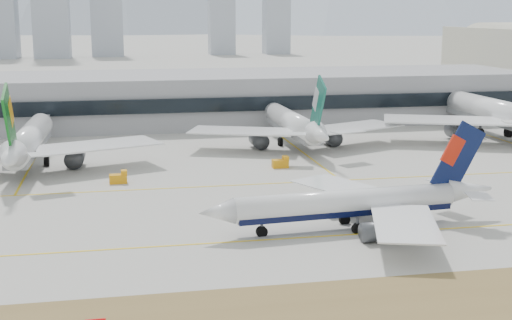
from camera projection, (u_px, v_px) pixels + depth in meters
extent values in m
plane|color=#9F9E95|center=(250.00, 231.00, 111.80)|extent=(3000.00, 3000.00, 0.00)
cube|color=brown|center=(302.00, 314.00, 81.05)|extent=(360.00, 18.00, 0.06)
cube|color=yellow|center=(256.00, 240.00, 106.99)|extent=(360.00, 0.45, 0.04)
cube|color=yellow|center=(222.00, 186.00, 140.61)|extent=(360.00, 0.45, 0.04)
cylinder|color=white|center=(346.00, 202.00, 111.93)|extent=(36.34, 6.92, 3.95)
cube|color=black|center=(345.00, 209.00, 112.15)|extent=(35.57, 6.27, 1.78)
cone|color=white|center=(216.00, 212.00, 106.37)|extent=(5.83, 4.39, 3.95)
cone|color=white|center=(469.00, 190.00, 117.73)|extent=(8.33, 4.60, 3.95)
cube|color=white|center=(346.00, 188.00, 123.62)|extent=(16.73, 21.41, 0.24)
cube|color=white|center=(445.00, 182.00, 122.11)|extent=(5.38, 6.46, 0.16)
cylinder|color=#3F4247|center=(343.00, 206.00, 120.08)|extent=(6.25, 3.45, 2.96)
cube|color=#3F4247|center=(343.00, 199.00, 119.84)|extent=(2.53, 0.50, 1.38)
cube|color=white|center=(405.00, 223.00, 102.98)|extent=(14.31, 21.25, 0.24)
cube|color=white|center=(479.00, 196.00, 112.43)|extent=(4.69, 6.19, 0.16)
cylinder|color=#3F4247|center=(380.00, 231.00, 106.32)|extent=(6.25, 3.45, 2.96)
cube|color=#3F4247|center=(381.00, 224.00, 106.08)|extent=(2.53, 0.50, 1.38)
cube|color=#0A143F|center=(458.00, 158.00, 115.94)|extent=(9.75, 1.16, 12.37)
cube|color=red|center=(453.00, 150.00, 115.40)|extent=(4.43, 0.80, 5.30)
cylinder|color=#3F4247|center=(262.00, 229.00, 108.91)|extent=(0.47, 0.47, 2.37)
cylinder|color=black|center=(262.00, 232.00, 109.01)|extent=(1.83, 0.84, 1.78)
cylinder|color=#3F4247|center=(357.00, 226.00, 110.43)|extent=(0.47, 0.47, 2.37)
cylinder|color=black|center=(357.00, 229.00, 110.53)|extent=(1.83, 0.84, 1.78)
cylinder|color=#3F4247|center=(345.00, 217.00, 115.26)|extent=(0.47, 0.47, 2.37)
cylinder|color=black|center=(344.00, 220.00, 115.36)|extent=(1.83, 0.84, 1.78)
cylinder|color=white|center=(29.00, 139.00, 158.14)|extent=(6.78, 42.08, 5.55)
cube|color=slate|center=(30.00, 145.00, 158.45)|extent=(5.92, 41.22, 2.50)
cone|color=white|center=(43.00, 122.00, 181.49)|extent=(5.73, 6.57, 5.55)
cone|color=white|center=(9.00, 158.00, 133.25)|extent=(5.82, 9.48, 5.55)
cube|color=white|center=(97.00, 145.00, 154.76)|extent=(29.21, 20.69, 0.33)
cube|color=white|center=(50.00, 153.00, 136.01)|extent=(8.60, 6.09, 0.22)
cylinder|color=#3F4247|center=(75.00, 157.00, 157.27)|extent=(4.36, 7.11, 4.16)
cube|color=#3F4247|center=(75.00, 150.00, 156.93)|extent=(0.50, 2.92, 1.94)
cube|color=#0D6018|center=(9.00, 121.00, 134.72)|extent=(0.84, 11.61, 14.88)
cube|color=orange|center=(10.00, 112.00, 135.52)|extent=(0.76, 5.25, 6.37)
cylinder|color=#3F4247|center=(40.00, 145.00, 174.44)|extent=(0.67, 0.67, 3.33)
cylinder|color=black|center=(40.00, 148.00, 174.58)|extent=(1.04, 2.52, 2.50)
cylinder|color=#3F4247|center=(13.00, 160.00, 157.34)|extent=(0.67, 0.67, 3.33)
cylinder|color=black|center=(13.00, 163.00, 157.49)|extent=(1.04, 2.52, 2.50)
cylinder|color=#3F4247|center=(46.00, 159.00, 158.50)|extent=(0.67, 0.67, 3.33)
cylinder|color=black|center=(47.00, 162.00, 158.64)|extent=(1.04, 2.52, 2.50)
cylinder|color=white|center=(292.00, 122.00, 183.36)|extent=(6.25, 40.20, 5.30)
cube|color=slate|center=(292.00, 128.00, 183.66)|extent=(5.44, 39.38, 2.39)
cone|color=white|center=(271.00, 110.00, 205.45)|extent=(5.45, 6.25, 5.30)
cone|color=white|center=(321.00, 135.00, 159.81)|extent=(5.51, 9.03, 5.30)
cube|color=white|center=(353.00, 127.00, 180.92)|extent=(27.99, 20.80, 0.32)
cube|color=white|center=(348.00, 131.00, 162.78)|extent=(8.30, 6.14, 0.21)
cylinder|color=#3F4247|center=(331.00, 137.00, 183.04)|extent=(4.13, 6.77, 3.98)
cube|color=#3F4247|center=(331.00, 131.00, 182.72)|extent=(0.46, 2.79, 1.86)
cube|color=white|center=(242.00, 131.00, 174.87)|extent=(27.93, 19.89, 0.32)
cube|color=white|center=(290.00, 134.00, 159.87)|extent=(8.23, 5.86, 0.21)
cylinder|color=#3F4247|center=(259.00, 140.00, 179.01)|extent=(4.13, 6.77, 3.98)
cube|color=#3F4247|center=(259.00, 134.00, 178.69)|extent=(0.46, 2.79, 1.86)
cube|color=#155D4D|center=(318.00, 106.00, 161.19)|extent=(0.74, 11.10, 14.22)
cube|color=#B2B4BC|center=(317.00, 99.00, 161.94)|extent=(0.70, 5.01, 6.09)
cylinder|color=#3F4247|center=(278.00, 129.00, 198.79)|extent=(0.64, 0.64, 3.18)
cylinder|color=black|center=(278.00, 132.00, 198.92)|extent=(0.98, 2.41, 2.39)
cylinder|color=#3F4247|center=(280.00, 140.00, 182.44)|extent=(0.64, 0.64, 3.18)
cylinder|color=black|center=(280.00, 142.00, 182.57)|extent=(0.98, 2.41, 2.39)
cylinder|color=#3F4247|center=(306.00, 139.00, 183.89)|extent=(0.64, 0.64, 3.18)
cylinder|color=black|center=(306.00, 141.00, 184.03)|extent=(0.98, 2.41, 2.39)
cylinder|color=white|center=(493.00, 111.00, 195.08)|extent=(7.21, 49.54, 6.54)
cube|color=slate|center=(493.00, 117.00, 195.45)|extent=(6.22, 48.54, 2.94)
cone|color=white|center=(445.00, 98.00, 222.39)|extent=(6.64, 7.64, 6.54)
cube|color=white|center=(445.00, 120.00, 184.77)|extent=(34.48, 24.78, 0.39)
cylinder|color=#3F4247|center=(459.00, 131.00, 189.82)|extent=(5.02, 8.31, 4.91)
cube|color=#3F4247|center=(460.00, 124.00, 189.42)|extent=(0.54, 3.44, 2.29)
cylinder|color=#3F4247|center=(459.00, 120.00, 214.15)|extent=(0.79, 0.79, 3.93)
cylinder|color=black|center=(459.00, 122.00, 214.32)|extent=(1.18, 2.96, 2.94)
cylinder|color=#3F4247|center=(480.00, 131.00, 193.98)|extent=(0.79, 0.79, 3.93)
cylinder|color=black|center=(480.00, 134.00, 194.14)|extent=(1.18, 2.96, 2.94)
cylinder|color=#3F4247|center=(508.00, 130.00, 195.69)|extent=(0.79, 0.79, 3.93)
cylinder|color=black|center=(508.00, 133.00, 195.86)|extent=(1.18, 2.96, 2.94)
cube|color=gray|center=(182.00, 98.00, 220.75)|extent=(280.00, 42.00, 15.00)
cube|color=black|center=(189.00, 105.00, 200.00)|extent=(280.00, 1.20, 4.00)
cube|color=beige|center=(478.00, 67.00, 259.36)|extent=(2.00, 57.00, 27.90)
cube|color=orange|center=(280.00, 164.00, 156.88)|extent=(3.50, 2.00, 1.80)
cube|color=orange|center=(286.00, 158.00, 156.86)|extent=(1.20, 1.80, 1.00)
cylinder|color=black|center=(276.00, 167.00, 155.99)|extent=(0.70, 0.30, 0.70)
cylinder|color=black|center=(274.00, 166.00, 157.53)|extent=(0.70, 0.30, 0.70)
cylinder|color=black|center=(286.00, 167.00, 156.45)|extent=(0.70, 0.30, 0.70)
cylinder|color=black|center=(285.00, 165.00, 157.98)|extent=(0.70, 0.30, 0.70)
cube|color=orange|center=(118.00, 179.00, 142.65)|extent=(3.50, 2.00, 1.80)
cube|color=orange|center=(124.00, 173.00, 142.63)|extent=(1.20, 1.80, 1.00)
cylinder|color=black|center=(112.00, 183.00, 141.77)|extent=(0.70, 0.30, 0.70)
cylinder|color=black|center=(112.00, 181.00, 143.31)|extent=(0.70, 0.30, 0.70)
cylinder|color=black|center=(124.00, 182.00, 142.22)|extent=(0.70, 0.30, 0.70)
cylinder|color=black|center=(124.00, 180.00, 143.76)|extent=(0.70, 0.30, 0.70)
cube|color=#99A0AE|center=(106.00, 10.00, 546.67)|extent=(24.00, 21.60, 70.00)
cube|color=#99A0AE|center=(221.00, 20.00, 569.97)|extent=(20.00, 18.00, 55.00)
cube|color=#99A0AE|center=(276.00, 24.00, 579.17)|extent=(20.00, 18.00, 48.00)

